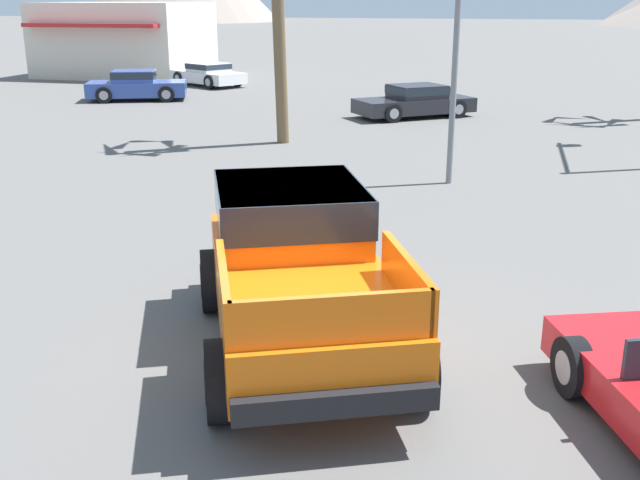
# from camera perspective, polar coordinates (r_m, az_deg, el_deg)

# --- Properties ---
(ground_plane) EXTENTS (320.00, 320.00, 0.00)m
(ground_plane) POSITION_cam_1_polar(r_m,az_deg,el_deg) (9.83, -1.51, -7.12)
(ground_plane) COLOR #5B5956
(orange_pickup_truck) EXTENTS (3.75, 5.30, 1.89)m
(orange_pickup_truck) POSITION_cam_1_polar(r_m,az_deg,el_deg) (9.29, -1.84, -1.51)
(orange_pickup_truck) COLOR orange
(orange_pickup_truck) RESTS_ON ground_plane
(parked_car_dark) EXTENTS (4.49, 4.01, 1.17)m
(parked_car_dark) POSITION_cam_1_polar(r_m,az_deg,el_deg) (28.01, 7.25, 10.49)
(parked_car_dark) COLOR #232328
(parked_car_dark) RESTS_ON ground_plane
(parked_car_white) EXTENTS (4.43, 3.64, 1.12)m
(parked_car_white) POSITION_cam_1_polar(r_m,az_deg,el_deg) (38.44, -8.54, 12.40)
(parked_car_white) COLOR white
(parked_car_white) RESTS_ON ground_plane
(parked_car_blue) EXTENTS (4.47, 3.16, 1.26)m
(parked_car_blue) POSITION_cam_1_polar(r_m,az_deg,el_deg) (33.46, -13.83, 11.39)
(parked_car_blue) COLOR #334C9E
(parked_car_blue) RESTS_ON ground_plane
(storefront_building) EXTENTS (8.31, 7.42, 3.95)m
(storefront_building) POSITION_cam_1_polar(r_m,az_deg,el_deg) (44.70, -14.60, 14.59)
(storefront_building) COLOR beige
(storefront_building) RESTS_ON ground_plane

